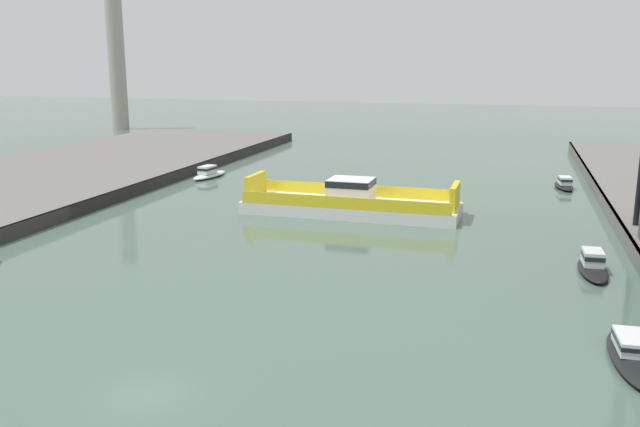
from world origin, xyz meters
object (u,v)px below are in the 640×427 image
object	(u,v)px
moored_boat_mid_right	(634,353)
moored_boat_far_right	(209,173)
moored_boat_mid_left	(593,265)
moored_boat_near_left	(564,184)
chain_ferry	(351,203)
smokestack_distant_a	(116,54)

from	to	relation	value
moored_boat_mid_right	moored_boat_far_right	xyz separation A→B (m)	(-41.55, 41.34, 0.12)
moored_boat_mid_left	moored_boat_mid_right	world-z (taller)	moored_boat_mid_left
moored_boat_near_left	moored_boat_mid_right	xyz separation A→B (m)	(0.32, -45.80, -0.08)
chain_ferry	moored_boat_mid_left	bearing A→B (deg)	-32.80
moored_boat_mid_right	smokestack_distant_a	world-z (taller)	smokestack_distant_a
moored_boat_far_right	smokestack_distant_a	xyz separation A→B (m)	(-42.67, 48.62, 14.66)
chain_ferry	moored_boat_mid_right	distance (m)	33.79
chain_ferry	smokestack_distant_a	distance (m)	90.83
moored_boat_near_left	smokestack_distant_a	world-z (taller)	smokestack_distant_a
moored_boat_mid_right	moored_boat_near_left	bearing A→B (deg)	90.40
moored_boat_far_right	smokestack_distant_a	distance (m)	66.33
chain_ferry	moored_boat_mid_left	xyz separation A→B (m)	(19.87, -12.81, -0.48)
moored_boat_mid_left	moored_boat_far_right	world-z (taller)	moored_boat_far_right
moored_boat_mid_left	smokestack_distant_a	xyz separation A→B (m)	(-83.77, 75.78, 14.66)
chain_ferry	moored_boat_mid_right	world-z (taller)	chain_ferry
moored_boat_near_left	moored_boat_mid_left	world-z (taller)	moored_boat_mid_left
chain_ferry	moored_boat_far_right	bearing A→B (deg)	145.94
moored_boat_far_right	smokestack_distant_a	world-z (taller)	smokestack_distant_a
moored_boat_near_left	moored_boat_mid_right	world-z (taller)	moored_boat_near_left
chain_ferry	moored_boat_near_left	xyz separation A→B (m)	(20.00, 18.80, -0.52)
moored_boat_mid_right	moored_boat_far_right	world-z (taller)	moored_boat_far_right
chain_ferry	moored_boat_near_left	distance (m)	27.46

